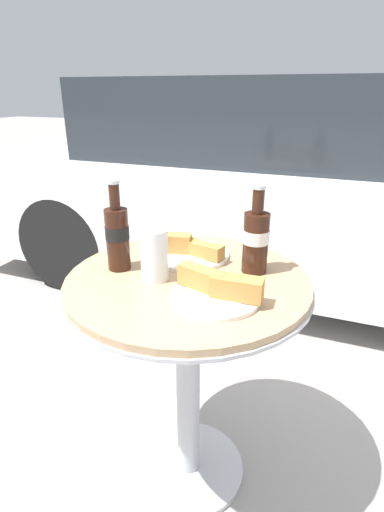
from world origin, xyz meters
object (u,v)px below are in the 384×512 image
(lunch_plate_near, at_px, (187,251))
(parked_car, at_px, (280,185))
(bistro_table, at_px, (188,333))
(cola_bottle_right, at_px, (256,239))
(cola_bottle_left, at_px, (117,235))
(lunch_plate_far, at_px, (218,290))
(drinking_glass, at_px, (155,257))

(lunch_plate_near, relative_size, parked_car, 0.06)
(bistro_table, height_order, cola_bottle_right, cola_bottle_right)
(cola_bottle_left, xyz_separation_m, cola_bottle_right, (0.37, 0.12, -0.00))
(lunch_plate_far, relative_size, parked_car, 0.06)
(drinking_glass, relative_size, lunch_plate_far, 0.62)
(bistro_table, distance_m, parked_car, 1.85)
(cola_bottle_left, height_order, lunch_plate_near, cola_bottle_left)
(cola_bottle_right, xyz_separation_m, parked_car, (-0.22, 1.75, -0.23))
(cola_bottle_right, distance_m, lunch_plate_near, 0.23)
(lunch_plate_far, bearing_deg, cola_bottle_left, 167.76)
(bistro_table, height_order, parked_car, parked_car)
(lunch_plate_near, bearing_deg, lunch_plate_far, -51.94)
(parked_car, bearing_deg, drinking_glass, -90.53)
(cola_bottle_left, xyz_separation_m, lunch_plate_far, (0.32, -0.07, -0.08))
(cola_bottle_right, relative_size, lunch_plate_far, 1.09)
(cola_bottle_right, relative_size, parked_car, 0.06)
(lunch_plate_far, bearing_deg, bistro_table, 143.07)
(drinking_glass, distance_m, lunch_plate_near, 0.18)
(cola_bottle_left, bearing_deg, lunch_plate_far, -12.24)
(cola_bottle_left, bearing_deg, parked_car, 85.59)
(parked_car, bearing_deg, cola_bottle_right, -82.73)
(bistro_table, xyz_separation_m, cola_bottle_left, (-0.21, -0.02, 0.28))
(cola_bottle_right, bearing_deg, bistro_table, -146.53)
(lunch_plate_near, bearing_deg, cola_bottle_right, -7.21)
(cola_bottle_left, relative_size, lunch_plate_far, 1.13)
(cola_bottle_left, distance_m, lunch_plate_far, 0.34)
(bistro_table, bearing_deg, parked_car, 91.90)
(bistro_table, distance_m, lunch_plate_far, 0.25)
(cola_bottle_left, distance_m, cola_bottle_right, 0.39)
(bistro_table, bearing_deg, lunch_plate_far, -36.93)
(cola_bottle_left, height_order, drinking_glass, cola_bottle_left)
(lunch_plate_far, bearing_deg, drinking_glass, 166.67)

